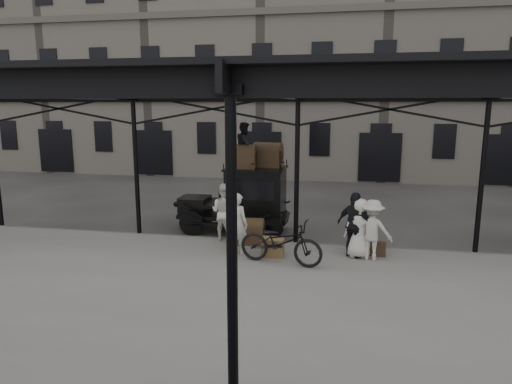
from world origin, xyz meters
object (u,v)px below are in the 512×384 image
(bicycle, at_px, (281,242))
(steamer_trunk_platform, at_px, (249,233))
(steamer_trunk_roof_near, at_px, (242,158))
(porter_left, at_px, (238,224))
(porter_official, at_px, (355,225))
(taxi, at_px, (247,197))

(bicycle, relative_size, steamer_trunk_platform, 2.51)
(bicycle, height_order, steamer_trunk_platform, bicycle)
(bicycle, distance_m, steamer_trunk_roof_near, 3.84)
(bicycle, height_order, steamer_trunk_roof_near, steamer_trunk_roof_near)
(porter_left, relative_size, steamer_trunk_platform, 1.93)
(steamer_trunk_roof_near, height_order, steamer_trunk_platform, steamer_trunk_roof_near)
(bicycle, bearing_deg, porter_official, -52.46)
(bicycle, bearing_deg, taxi, 37.55)
(porter_left, xyz_separation_m, porter_official, (3.12, 0.33, 0.04))
(porter_official, relative_size, bicycle, 0.80)
(porter_left, bearing_deg, porter_official, -151.25)
(porter_left, xyz_separation_m, bicycle, (1.27, -0.59, -0.27))
(taxi, relative_size, porter_left, 2.16)
(bicycle, relative_size, steamer_trunk_roof_near, 2.56)
(porter_official, bearing_deg, steamer_trunk_platform, 18.49)
(bicycle, bearing_deg, steamer_trunk_platform, 48.48)
(bicycle, bearing_deg, porter_left, 76.58)
(taxi, relative_size, bicycle, 1.66)
(porter_official, height_order, steamer_trunk_platform, porter_official)
(taxi, height_order, steamer_trunk_roof_near, steamer_trunk_roof_near)
(steamer_trunk_roof_near, bearing_deg, porter_official, -33.14)
(taxi, distance_m, porter_official, 4.15)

